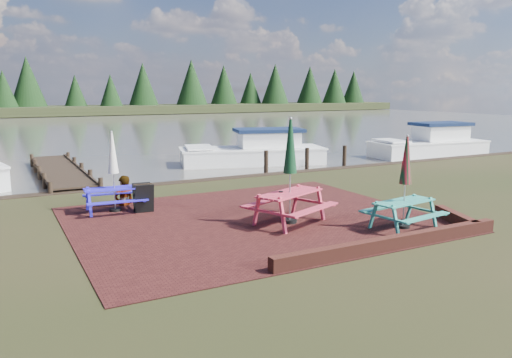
{
  "coord_description": "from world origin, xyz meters",
  "views": [
    {
      "loc": [
        -5.8,
        -10.17,
        3.32
      ],
      "look_at": [
        0.28,
        1.34,
        1.0
      ],
      "focal_mm": 35.0,
      "sensor_mm": 36.0,
      "label": 1
    }
  ],
  "objects": [
    {
      "name": "boat_far",
      "position": [
        14.93,
        9.0,
        0.4
      ],
      "size": [
        6.62,
        3.02,
        1.99
      ],
      "rotation": [
        0.0,
        0.0,
        1.45
      ],
      "color": "white",
      "rests_on": "ground"
    },
    {
      "name": "ground",
      "position": [
        0.0,
        0.0,
        0.0
      ],
      "size": [
        120.0,
        120.0,
        0.0
      ],
      "primitive_type": "plane",
      "color": "black",
      "rests_on": "ground"
    },
    {
      "name": "chalkboard",
      "position": [
        -2.3,
        3.06,
        0.42
      ],
      "size": [
        0.52,
        0.52,
        0.81
      ],
      "rotation": [
        0.0,
        0.0,
        -0.1
      ],
      "color": "black",
      "rests_on": "ground"
    },
    {
      "name": "picnic_table_teal",
      "position": [
        2.86,
        -1.44,
        0.79
      ],
      "size": [
        1.81,
        1.66,
        2.26
      ],
      "rotation": [
        0.0,
        0.0,
        0.14
      ],
      "color": "teal",
      "rests_on": "ground"
    },
    {
      "name": "paving",
      "position": [
        0.0,
        1.0,
        0.01
      ],
      "size": [
        9.0,
        7.5,
        0.02
      ],
      "primitive_type": "cube",
      "color": "#331110",
      "rests_on": "ground"
    },
    {
      "name": "brick_wall",
      "position": [
        2.15,
        -2.42,
        0.15
      ],
      "size": [
        6.21,
        1.79,
        0.3
      ],
      "color": "#4C1E16",
      "rests_on": "ground"
    },
    {
      "name": "far_treeline",
      "position": [
        0.0,
        66.0,
        3.28
      ],
      "size": [
        120.0,
        10.0,
        8.1
      ],
      "color": "black",
      "rests_on": "ground"
    },
    {
      "name": "boat_near",
      "position": [
        5.33,
        10.96,
        0.36
      ],
      "size": [
        7.25,
        4.11,
        1.86
      ],
      "rotation": [
        0.0,
        0.0,
        1.3
      ],
      "color": "white",
      "rests_on": "ground"
    },
    {
      "name": "water",
      "position": [
        0.0,
        37.0,
        0.0
      ],
      "size": [
        120.0,
        60.0,
        0.02
      ],
      "primitive_type": "cube",
      "color": "#423F38",
      "rests_on": "ground"
    },
    {
      "name": "picnic_table_blue",
      "position": [
        -2.97,
        3.56,
        0.78
      ],
      "size": [
        1.69,
        1.53,
        2.21
      ],
      "rotation": [
        0.0,
        0.0,
        -0.07
      ],
      "color": "#271CD5",
      "rests_on": "ground"
    },
    {
      "name": "jetty",
      "position": [
        -3.5,
        11.28,
        0.11
      ],
      "size": [
        1.76,
        9.08,
        1.0
      ],
      "color": "black",
      "rests_on": "ground"
    },
    {
      "name": "picnic_table_red",
      "position": [
        0.66,
        0.25,
        0.93
      ],
      "size": [
        2.41,
        2.29,
        2.64
      ],
      "rotation": [
        0.0,
        0.0,
        0.39
      ],
      "color": "#CB344A",
      "rests_on": "ground"
    },
    {
      "name": "person",
      "position": [
        -2.57,
        4.21,
        0.87
      ],
      "size": [
        0.73,
        0.58,
        1.74
      ],
      "primitive_type": "imported",
      "rotation": [
        0.0,
        0.0,
        3.44
      ],
      "color": "gray",
      "rests_on": "ground"
    }
  ]
}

